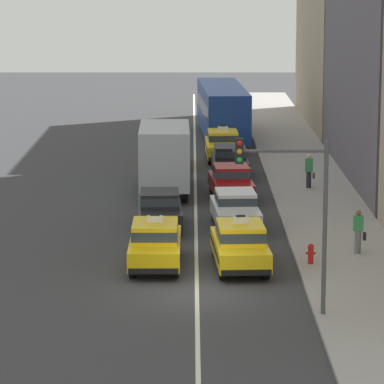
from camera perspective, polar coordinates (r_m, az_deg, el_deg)
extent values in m
plane|color=#353538|center=(38.65, 0.36, -4.96)|extent=(160.00, 160.00, 0.00)
cube|color=silver|center=(58.14, 0.28, 0.49)|extent=(0.14, 80.00, 0.01)
cube|color=#9E9993|center=(53.53, 6.30, -0.42)|extent=(4.00, 90.00, 0.15)
cylinder|color=black|center=(43.47, -2.60, -2.72)|extent=(0.24, 0.64, 0.64)
cylinder|color=black|center=(43.42, -0.65, -2.73)|extent=(0.24, 0.64, 0.64)
cylinder|color=black|center=(40.51, -2.80, -3.76)|extent=(0.24, 0.64, 0.64)
cylinder|color=black|center=(40.46, -0.70, -3.76)|extent=(0.24, 0.64, 0.64)
cube|color=yellow|center=(41.87, -1.69, -2.76)|extent=(1.80, 4.50, 0.70)
cube|color=black|center=(41.86, -1.69, -2.69)|extent=(1.82, 4.14, 0.10)
cube|color=yellow|center=(41.57, -1.70, -1.91)|extent=(1.60, 2.10, 0.64)
cube|color=#2D3842|center=(41.57, -1.70, -1.91)|extent=(1.62, 2.12, 0.35)
cube|color=white|center=(41.47, -1.70, -1.32)|extent=(0.56, 0.12, 0.24)
cube|color=black|center=(41.44, -1.70, -1.12)|extent=(0.32, 0.11, 0.06)
cube|color=black|center=(44.08, -1.60, -2.39)|extent=(1.71, 0.14, 0.20)
cube|color=black|center=(39.79, -1.78, -3.87)|extent=(1.71, 0.14, 0.20)
cylinder|color=black|center=(49.29, -2.34, -1.07)|extent=(0.27, 0.65, 0.64)
cylinder|color=black|center=(49.32, -0.66, -1.05)|extent=(0.27, 0.65, 0.64)
cylinder|color=black|center=(46.52, -2.33, -1.80)|extent=(0.27, 0.65, 0.64)
cylinder|color=black|center=(46.55, -0.55, -1.79)|extent=(0.27, 0.65, 0.64)
cube|color=black|center=(47.84, -1.47, -1.03)|extent=(1.96, 4.38, 0.66)
cube|color=black|center=(47.62, -1.47, -0.31)|extent=(1.65, 1.97, 0.60)
cube|color=#2D3842|center=(47.62, -1.47, -0.31)|extent=(1.67, 1.99, 0.33)
cylinder|color=black|center=(57.00, -2.16, 0.59)|extent=(0.25, 0.64, 0.64)
cylinder|color=black|center=(56.99, -0.25, 0.60)|extent=(0.25, 0.64, 0.64)
cylinder|color=black|center=(53.17, -2.26, -0.17)|extent=(0.25, 0.64, 0.64)
cylinder|color=black|center=(53.16, -0.21, -0.17)|extent=(0.25, 0.64, 0.64)
cube|color=#194C8C|center=(57.77, -1.21, 1.80)|extent=(2.14, 2.23, 2.10)
cube|color=#2D3842|center=(58.78, -1.20, 2.25)|extent=(1.93, 0.09, 0.76)
cube|color=#B2B7C1|center=(54.47, -1.23, 1.81)|extent=(2.38, 5.24, 2.70)
cylinder|color=black|center=(64.28, -1.74, 1.79)|extent=(0.28, 0.66, 0.64)
cylinder|color=black|center=(64.35, -0.43, 1.81)|extent=(0.28, 0.66, 0.64)
cylinder|color=black|center=(61.27, -1.64, 1.33)|extent=(0.28, 0.66, 0.64)
cylinder|color=black|center=(61.34, -0.26, 1.35)|extent=(0.28, 0.66, 0.64)
cube|color=yellow|center=(62.75, -1.02, 1.89)|extent=(2.11, 4.61, 0.70)
cube|color=black|center=(62.74, -1.02, 1.93)|extent=(2.10, 4.26, 0.10)
cube|color=yellow|center=(62.50, -1.02, 2.47)|extent=(1.74, 2.21, 0.64)
cube|color=#2D3842|center=(62.50, -1.02, 2.47)|extent=(1.76, 2.23, 0.35)
cube|color=white|center=(62.43, -1.02, 2.87)|extent=(0.57, 0.16, 0.24)
cube|color=black|center=(62.41, -1.02, 3.01)|extent=(0.33, 0.13, 0.06)
cube|color=black|center=(64.97, -1.12, 1.98)|extent=(1.72, 0.26, 0.20)
cube|color=black|center=(60.61, -0.92, 1.32)|extent=(1.72, 0.26, 0.20)
cylinder|color=black|center=(43.20, 1.29, -2.80)|extent=(0.28, 0.65, 0.64)
cylinder|color=black|center=(43.33, 3.24, -2.77)|extent=(0.28, 0.65, 0.64)
cylinder|color=black|center=(40.24, 1.63, -3.84)|extent=(0.28, 0.65, 0.64)
cylinder|color=black|center=(40.39, 3.72, -3.81)|extent=(0.28, 0.65, 0.64)
cube|color=yellow|center=(41.70, 2.47, -2.82)|extent=(2.05, 4.59, 0.70)
cube|color=black|center=(41.69, 2.47, -2.76)|extent=(2.05, 4.24, 0.10)
cube|color=yellow|center=(41.40, 2.50, -1.97)|extent=(1.72, 2.19, 0.64)
cube|color=#2D3842|center=(41.40, 2.50, -1.97)|extent=(1.74, 2.21, 0.35)
cube|color=white|center=(41.30, 2.50, -1.38)|extent=(0.57, 0.15, 0.24)
cube|color=black|center=(41.27, 2.50, -1.18)|extent=(0.33, 0.13, 0.06)
cube|color=black|center=(43.89, 2.19, -2.45)|extent=(1.72, 0.24, 0.20)
cube|color=black|center=(39.63, 2.78, -3.94)|extent=(1.72, 0.24, 0.20)
cylinder|color=black|center=(49.29, 1.24, -1.06)|extent=(0.28, 0.65, 0.64)
cylinder|color=black|center=(49.43, 2.91, -1.04)|extent=(0.28, 0.65, 0.64)
cylinder|color=black|center=(46.53, 1.53, -1.79)|extent=(0.28, 0.65, 0.64)
cylinder|color=black|center=(46.67, 3.30, -1.77)|extent=(0.28, 0.65, 0.64)
cube|color=silver|center=(47.90, 2.24, -1.02)|extent=(2.03, 4.40, 0.66)
cube|color=silver|center=(47.68, 2.26, -0.31)|extent=(1.68, 2.00, 0.60)
cube|color=#2D3842|center=(47.68, 2.26, -0.31)|extent=(1.70, 2.02, 0.33)
cylinder|color=black|center=(55.29, 1.13, 0.27)|extent=(0.29, 0.66, 0.64)
cylinder|color=black|center=(55.45, 2.61, 0.29)|extent=(0.29, 0.66, 0.64)
cylinder|color=black|center=(52.52, 1.42, -0.31)|extent=(0.29, 0.66, 0.64)
cylinder|color=black|center=(52.68, 2.98, -0.28)|extent=(0.29, 0.66, 0.64)
cube|color=maroon|center=(53.92, 2.03, 0.34)|extent=(2.08, 4.42, 0.66)
cube|color=maroon|center=(53.71, 2.05, 0.99)|extent=(1.70, 2.01, 0.60)
cube|color=#2D3842|center=(53.71, 2.05, 0.99)|extent=(1.72, 2.03, 0.33)
cylinder|color=black|center=(61.11, 1.23, 1.31)|extent=(0.25, 0.64, 0.64)
cylinder|color=black|center=(61.18, 2.58, 1.31)|extent=(0.25, 0.64, 0.64)
cylinder|color=black|center=(58.31, 1.33, 0.83)|extent=(0.25, 0.64, 0.64)
cylinder|color=black|center=(58.39, 2.75, 0.84)|extent=(0.25, 0.64, 0.64)
cube|color=black|center=(59.69, 1.97, 1.39)|extent=(1.84, 4.33, 0.66)
cube|color=black|center=(59.48, 1.98, 1.97)|extent=(1.60, 1.93, 0.60)
cube|color=#2D3842|center=(59.48, 1.98, 1.97)|extent=(1.62, 1.95, 0.33)
cylinder|color=black|center=(66.18, 0.92, 2.06)|extent=(0.25, 0.65, 0.64)
cylinder|color=black|center=(66.25, 2.19, 2.07)|extent=(0.25, 0.65, 0.64)
cylinder|color=black|center=(63.16, 1.02, 1.63)|extent=(0.25, 0.65, 0.64)
cylinder|color=black|center=(63.24, 2.36, 1.63)|extent=(0.25, 0.65, 0.64)
cube|color=yellow|center=(64.65, 1.62, 2.16)|extent=(1.90, 4.54, 0.70)
cube|color=black|center=(64.64, 1.62, 2.20)|extent=(1.91, 4.18, 0.10)
cube|color=yellow|center=(64.40, 1.63, 2.73)|extent=(1.65, 2.14, 0.64)
cube|color=#2D3842|center=(64.40, 1.63, 2.73)|extent=(1.67, 2.16, 0.35)
cube|color=white|center=(64.34, 1.63, 3.11)|extent=(0.56, 0.13, 0.24)
cube|color=black|center=(64.32, 1.63, 3.25)|extent=(0.32, 0.12, 0.06)
cube|color=black|center=(66.87, 1.53, 2.24)|extent=(1.71, 0.18, 0.20)
cube|color=black|center=(62.51, 1.72, 1.62)|extent=(1.71, 0.18, 0.20)
cylinder|color=black|center=(76.37, 0.66, 3.27)|extent=(0.27, 0.65, 0.64)
cylinder|color=black|center=(76.52, 2.15, 3.28)|extent=(0.27, 0.65, 0.64)
cylinder|color=black|center=(69.73, 1.01, 2.52)|extent=(0.27, 0.65, 0.64)
cylinder|color=black|center=(69.90, 2.65, 2.53)|extent=(0.27, 0.65, 0.64)
cube|color=navy|center=(72.93, 1.61, 4.05)|extent=(3.11, 11.32, 2.90)
cube|color=#2D3842|center=(72.90, 1.62, 4.24)|extent=(3.10, 10.87, 0.84)
cube|color=black|center=(78.30, 1.29, 5.41)|extent=(2.13, 0.20, 0.36)
cylinder|color=slate|center=(43.61, 8.21, -2.43)|extent=(0.24, 0.24, 0.86)
cube|color=#338C4C|center=(43.45, 8.23, -1.51)|extent=(0.36, 0.22, 0.56)
sphere|color=brown|center=(43.37, 8.25, -1.01)|extent=(0.20, 0.20, 0.20)
cube|color=black|center=(43.60, 8.53, -2.15)|extent=(0.10, 0.20, 0.28)
cylinder|color=#23232D|center=(56.09, 5.83, 0.60)|extent=(0.24, 0.24, 0.79)
cube|color=#338C4C|center=(55.97, 5.85, 1.32)|extent=(0.36, 0.22, 0.63)
sphere|color=beige|center=(55.90, 5.85, 1.75)|extent=(0.20, 0.20, 0.20)
cube|color=brown|center=(56.08, 6.08, 0.80)|extent=(0.10, 0.20, 0.28)
cylinder|color=red|center=(41.95, 5.93, -3.10)|extent=(0.20, 0.20, 0.60)
sphere|color=red|center=(41.87, 5.94, -2.67)|extent=(0.22, 0.22, 0.22)
cylinder|color=red|center=(41.92, 5.75, -2.99)|extent=(0.10, 0.08, 0.08)
cylinder|color=red|center=(41.95, 6.11, -2.99)|extent=(0.10, 0.08, 0.08)
cylinder|color=#47474C|center=(35.49, 6.61, -1.91)|extent=(0.14, 0.14, 5.50)
cylinder|color=#47474C|center=(34.90, 4.42, 2.01)|extent=(2.80, 0.10, 0.10)
cube|color=black|center=(34.83, 2.45, 2.02)|extent=(0.24, 0.24, 0.76)
sphere|color=red|center=(34.66, 2.46, 2.39)|extent=(0.16, 0.16, 0.16)
sphere|color=orange|center=(34.70, 2.45, 1.98)|extent=(0.16, 0.16, 0.16)
sphere|color=green|center=(34.74, 2.45, 1.58)|extent=(0.16, 0.16, 0.16)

